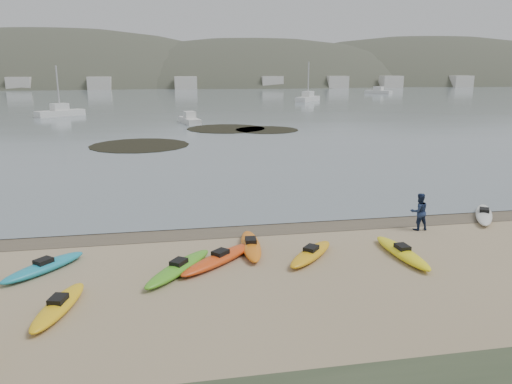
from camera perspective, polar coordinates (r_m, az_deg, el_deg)
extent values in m
plane|color=tan|center=(21.55, 0.00, -3.87)|extent=(600.00, 600.00, 0.00)
plane|color=brown|center=(21.27, 0.15, -4.11)|extent=(60.00, 60.00, 0.00)
plane|color=slate|center=(320.26, -10.11, 12.59)|extent=(1200.00, 1200.00, 0.00)
ellipsoid|color=#E24613|center=(17.57, -4.08, -7.55)|extent=(3.32, 3.19, 0.34)
ellipsoid|color=silver|center=(24.80, 24.60, -2.37)|extent=(2.52, 3.33, 0.34)
ellipsoid|color=orange|center=(18.71, -0.60, -6.14)|extent=(0.98, 3.38, 0.34)
ellipsoid|color=yellow|center=(15.25, -21.62, -12.04)|extent=(1.44, 3.11, 0.34)
ellipsoid|color=#EEA914|center=(18.01, 6.30, -7.05)|extent=(2.50, 2.72, 0.34)
ellipsoid|color=yellow|center=(18.79, 16.35, -6.65)|extent=(0.94, 3.56, 0.34)
ellipsoid|color=#51AF23|center=(16.91, -8.80, -8.57)|extent=(2.69, 3.37, 0.34)
ellipsoid|color=teal|center=(18.21, -23.06, -7.89)|extent=(2.62, 2.83, 0.34)
imported|color=#1B294E|center=(21.90, 18.14, -2.15)|extent=(0.77, 0.60, 1.57)
cylinder|color=black|center=(44.94, -13.16, 5.20)|extent=(8.61, 8.61, 0.04)
cylinder|color=black|center=(56.11, -3.44, 7.22)|extent=(8.71, 8.71, 0.04)
cylinder|color=black|center=(54.87, 1.24, 7.09)|extent=(6.90, 6.90, 0.04)
cube|color=silver|center=(76.16, -21.48, 8.41)|extent=(6.45, 5.76, 0.95)
cube|color=silver|center=(62.14, -7.60, 8.12)|extent=(2.58, 5.73, 0.77)
cube|color=silver|center=(104.15, 5.95, 10.57)|extent=(6.57, 7.24, 1.07)
cube|color=silver|center=(138.40, 13.81, 11.06)|extent=(5.97, 6.89, 1.00)
ellipsoid|color=#384235|center=(220.46, -21.40, 6.62)|extent=(220.00, 120.00, 80.00)
ellipsoid|color=#384235|center=(214.83, -0.09, 8.13)|extent=(200.00, 110.00, 68.00)
ellipsoid|color=#384235|center=(253.67, 18.90, 7.88)|extent=(230.00, 130.00, 76.00)
cube|color=beige|center=(169.60, -24.06, 11.24)|extent=(7.00, 5.00, 4.00)
cube|color=beige|center=(165.85, -15.81, 11.88)|extent=(7.00, 5.00, 4.00)
cube|color=beige|center=(165.52, -7.32, 12.28)|extent=(7.00, 5.00, 4.00)
cube|color=beige|center=(168.65, 1.04, 12.41)|extent=(7.00, 5.00, 4.00)
cube|color=beige|center=(175.03, 8.94, 12.31)|extent=(7.00, 5.00, 4.00)
cube|color=beige|center=(184.35, 16.15, 12.01)|extent=(7.00, 5.00, 4.00)
cube|color=beige|center=(196.18, 22.57, 11.60)|extent=(7.00, 5.00, 4.00)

